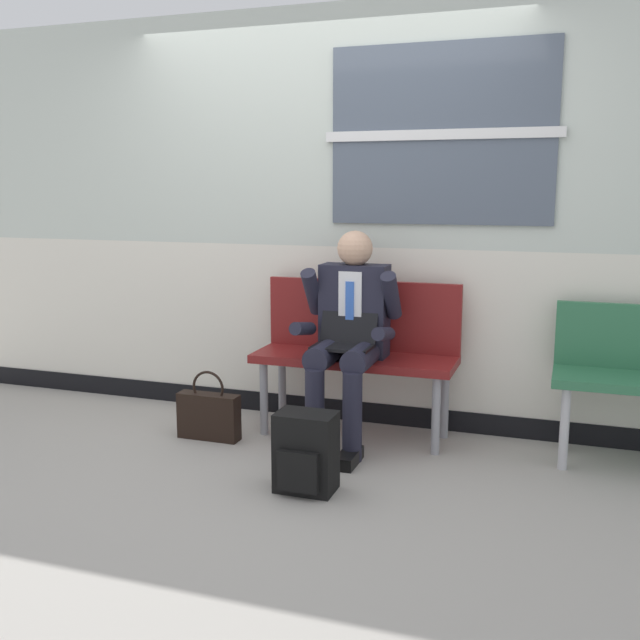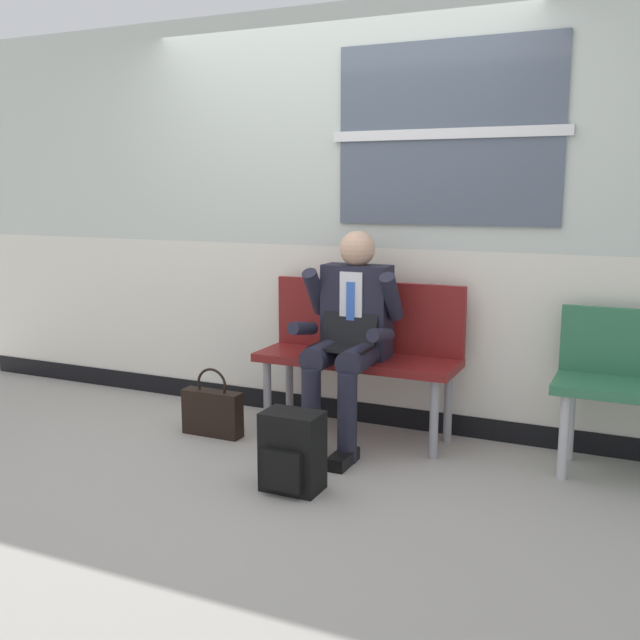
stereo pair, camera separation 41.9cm
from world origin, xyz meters
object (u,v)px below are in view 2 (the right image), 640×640
object	(u,v)px
handbag	(212,411)
bench_with_person	(361,345)
backpack	(292,452)
person_seated	(348,332)

from	to	relation	value
handbag	bench_with_person	bearing A→B (deg)	26.75
backpack	handbag	size ratio (longest dim) A/B	0.96
person_seated	bench_with_person	bearing A→B (deg)	90.00
handbag	person_seated	bearing A→B (deg)	14.39
bench_with_person	handbag	size ratio (longest dim) A/B	2.88
person_seated	handbag	size ratio (longest dim) A/B	2.96
bench_with_person	backpack	bearing A→B (deg)	-89.54
bench_with_person	handbag	world-z (taller)	bench_with_person
person_seated	handbag	world-z (taller)	person_seated
bench_with_person	backpack	xyz separation A→B (m)	(0.01, -0.95, -0.36)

